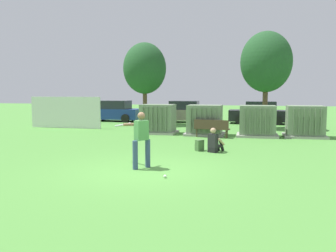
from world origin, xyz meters
The scene contains 16 objects.
ground_plane centered at (0.00, 0.00, 0.00)m, with size 96.00×96.00×0.00m, color #51933D.
fence_panel centered at (-8.47, 10.50, 1.00)m, with size 4.80×0.12×2.00m, color white.
transformer_west centered at (-1.94, 9.09, 0.79)m, with size 2.10×1.70×1.62m.
transformer_mid_west centered at (0.71, 8.89, 0.79)m, with size 2.10×1.70×1.62m.
transformer_mid_east centered at (3.47, 8.95, 0.79)m, with size 2.10×1.70×1.62m.
transformer_east centered at (5.84, 9.22, 0.79)m, with size 2.10×1.70×1.62m.
park_bench centered at (1.19, 7.92, 0.54)m, with size 1.84×0.68×0.92m.
batter centered at (-0.18, 0.33, 0.98)m, with size 1.43×1.17×1.74m.
sports_ball centered at (0.85, -0.71, 0.04)m, with size 0.09×0.09×0.09m, color white.
seated_spectator centered at (1.76, 3.70, 0.38)m, with size 0.67×0.79×0.96m.
backpack centered at (1.15, 3.85, 0.21)m, with size 0.37×0.38×0.44m.
tree_left centered at (-4.15, 13.84, 3.93)m, with size 2.99×2.99×5.72m.
tree_center_left centered at (3.99, 13.01, 4.15)m, with size 3.17×3.17×6.05m.
parked_car_leftmost centered at (-7.27, 15.89, 0.75)m, with size 4.26×2.04×1.62m.
parked_car_left_of_center centered at (-1.90, 16.29, 0.75)m, with size 4.23×1.98×1.62m.
parked_car_right_of_center centered at (3.71, 16.35, 0.75)m, with size 4.21×1.94×1.62m.
Camera 1 is at (3.09, -9.89, 2.39)m, focal length 37.55 mm.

